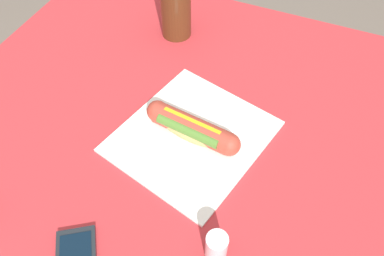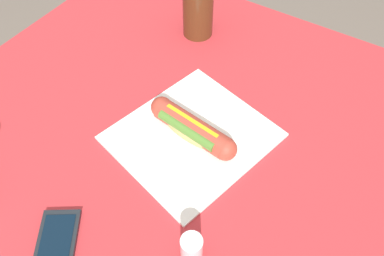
% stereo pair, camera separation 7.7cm
% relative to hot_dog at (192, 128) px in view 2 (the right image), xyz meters
% --- Properties ---
extents(ground_plane, '(6.00, 6.00, 0.00)m').
position_rel_hot_dog_xyz_m(ground_plane, '(0.06, -0.01, -0.81)').
color(ground_plane, '#6B6056').
rests_on(ground_plane, ground).
extents(dining_table, '(1.00, 0.97, 0.78)m').
position_rel_hot_dog_xyz_m(dining_table, '(0.06, -0.01, -0.18)').
color(dining_table, brown).
rests_on(dining_table, ground).
extents(paper_wrapper, '(0.33, 0.35, 0.01)m').
position_rel_hot_dog_xyz_m(paper_wrapper, '(-0.00, -0.00, -0.03)').
color(paper_wrapper, white).
rests_on(paper_wrapper, dining_table).
extents(hot_dog, '(0.21, 0.07, 0.05)m').
position_rel_hot_dog_xyz_m(hot_dog, '(0.00, 0.00, 0.00)').
color(hot_dog, tan).
rests_on(hot_dog, paper_wrapper).
extents(cell_phone, '(0.12, 0.14, 0.01)m').
position_rel_hot_dog_xyz_m(cell_phone, '(0.07, 0.32, -0.02)').
color(cell_phone, black).
rests_on(cell_phone, dining_table).
extents(salt_shaker, '(0.04, 0.04, 0.06)m').
position_rel_hot_dog_xyz_m(salt_shaker, '(-0.13, 0.21, 0.00)').
color(salt_shaker, silver).
rests_on(salt_shaker, dining_table).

